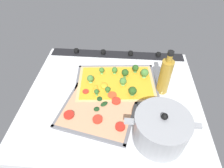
% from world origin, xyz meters
% --- Properties ---
extents(ground_plane, '(0.80, 0.72, 0.03)m').
position_xyz_m(ground_plane, '(0.00, 0.00, -0.01)').
color(ground_plane, silver).
extents(stove_control_panel, '(0.77, 0.07, 0.03)m').
position_xyz_m(stove_control_panel, '(0.00, -0.32, 0.01)').
color(stove_control_panel, black).
rests_on(stove_control_panel, ground_plane).
extents(baking_tray_front, '(0.42, 0.31, 0.01)m').
position_xyz_m(baking_tray_front, '(-0.01, -0.07, 0.00)').
color(baking_tray_front, slate).
rests_on(baking_tray_front, ground_plane).
extents(broccoli_pizza, '(0.39, 0.28, 0.06)m').
position_xyz_m(broccoli_pizza, '(-0.02, -0.07, 0.02)').
color(broccoli_pizza, tan).
rests_on(broccoli_pizza, baking_tray_front).
extents(baking_tray_back, '(0.36, 0.32, 0.01)m').
position_xyz_m(baking_tray_back, '(0.05, 0.10, 0.00)').
color(baking_tray_back, slate).
rests_on(baking_tray_back, ground_plane).
extents(veggie_pizza_back, '(0.33, 0.30, 0.02)m').
position_xyz_m(veggie_pizza_back, '(0.05, 0.10, 0.01)').
color(veggie_pizza_back, tan).
rests_on(veggie_pizza_back, baking_tray_back).
extents(cooking_pot, '(0.27, 0.20, 0.15)m').
position_xyz_m(cooking_pot, '(-0.19, 0.21, 0.06)').
color(cooking_pot, gray).
rests_on(cooking_pot, ground_plane).
extents(oil_bottle, '(0.05, 0.05, 0.23)m').
position_xyz_m(oil_bottle, '(-0.23, -0.05, 0.09)').
color(oil_bottle, olive).
rests_on(oil_bottle, ground_plane).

